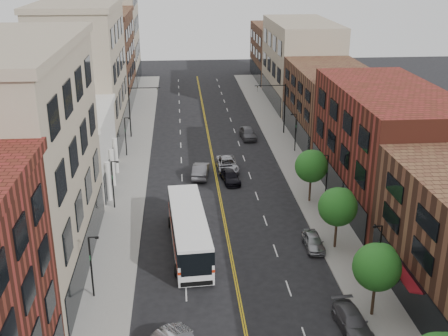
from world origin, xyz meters
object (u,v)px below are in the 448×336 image
object	(u,v)px
car_lane_a	(230,177)
car_lane_c	(248,133)
car_parked_mid	(352,321)
city_bus	(189,228)
car_parked_far	(313,241)
car_lane_b	(227,164)
car_lane_behind	(201,170)

from	to	relation	value
car_lane_a	car_lane_c	world-z (taller)	car_lane_c
car_parked_mid	city_bus	bearing A→B (deg)	127.38
car_parked_far	car_lane_a	world-z (taller)	car_parked_far
car_lane_b	car_lane_a	bearing A→B (deg)	-91.94
car_parked_mid	car_lane_c	world-z (taller)	car_lane_c
car_lane_b	car_lane_c	size ratio (longest dim) A/B	1.12
city_bus	car_parked_mid	size ratio (longest dim) A/B	2.89
car_lane_a	car_lane_c	xyz separation A→B (m)	(4.00, 15.95, 0.18)
car_parked_far	car_lane_c	world-z (taller)	car_lane_c
car_lane_b	car_parked_far	bearing A→B (deg)	-75.44
car_lane_a	car_lane_b	xyz separation A→B (m)	(0.00, 3.89, 0.11)
car_lane_a	car_lane_b	bearing A→B (deg)	82.11
city_bus	car_parked_mid	xyz separation A→B (m)	(10.98, -12.48, -1.30)
car_lane_a	car_lane_c	bearing A→B (deg)	68.04
car_parked_mid	car_lane_behind	bearing A→B (deg)	103.34
car_parked_far	car_parked_mid	bearing A→B (deg)	-89.57
car_parked_mid	car_lane_b	size ratio (longest dim) A/B	0.86
car_parked_far	car_lane_behind	distance (m)	20.15
car_lane_b	car_lane_behind	bearing A→B (deg)	-150.80
car_parked_mid	car_lane_c	size ratio (longest dim) A/B	0.97
city_bus	car_lane_b	size ratio (longest dim) A/B	2.49
city_bus	car_lane_behind	distance (m)	17.19
city_bus	car_parked_far	world-z (taller)	city_bus
car_lane_b	city_bus	bearing A→B (deg)	-106.88
car_parked_mid	car_parked_far	bearing A→B (deg)	86.04
car_parked_mid	car_parked_far	size ratio (longest dim) A/B	1.18
car_parked_far	car_lane_a	distance (m)	17.08
car_parked_far	car_lane_c	bearing A→B (deg)	93.83
city_bus	car_parked_far	size ratio (longest dim) A/B	3.41
car_parked_far	car_lane_b	bearing A→B (deg)	106.93
city_bus	car_lane_behind	world-z (taller)	city_bus
car_lane_c	car_lane_behind	bearing A→B (deg)	-121.26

